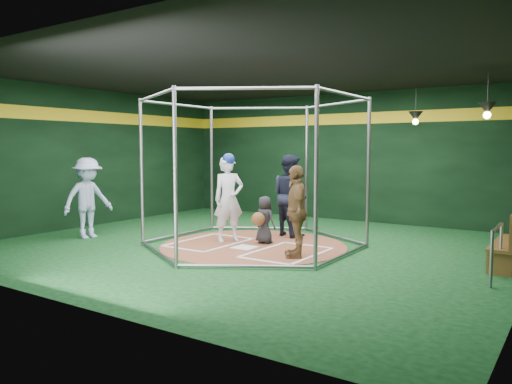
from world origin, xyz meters
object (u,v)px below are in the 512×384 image
Objects in this scene: dugout_bench at (511,238)px; batter_figure at (229,198)px; umpire at (290,195)px; visitor_leopard at (296,211)px.

batter_figure is at bearing -171.48° from dugout_bench.
umpire is at bearing 173.46° from dugout_bench.
umpire is (0.74, 1.32, -0.01)m from batter_figure.
batter_figure is 5.39m from dugout_bench.
visitor_leopard reaches higher than dugout_bench.
dugout_bench is (4.57, -0.52, -0.44)m from umpire.
visitor_leopard is 2.21m from umpire.
umpire reaches higher than visitor_leopard.
dugout_bench is at bearing 8.52° from batter_figure.
batter_figure is 1.02× the size of umpire.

